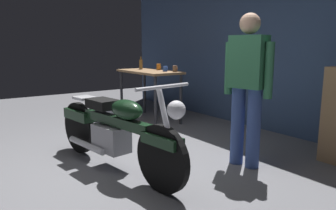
% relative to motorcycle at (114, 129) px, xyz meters
% --- Properties ---
extents(ground_plane, '(12.00, 12.00, 0.00)m').
position_rel_motorcycle_xyz_m(ground_plane, '(0.07, -0.02, -0.45)').
color(ground_plane, slate).
extents(back_wall, '(8.00, 0.12, 3.10)m').
position_rel_motorcycle_xyz_m(back_wall, '(0.07, 2.78, 1.10)').
color(back_wall, '#384C70').
rests_on(back_wall, ground_plane).
extents(workbench, '(1.30, 0.64, 0.90)m').
position_rel_motorcycle_xyz_m(workbench, '(-1.80, 1.59, 0.34)').
color(workbench, '#99724C').
rests_on(workbench, ground_plane).
extents(motorcycle, '(2.18, 0.67, 1.00)m').
position_rel_motorcycle_xyz_m(motorcycle, '(0.00, 0.00, 0.00)').
color(motorcycle, black).
rests_on(motorcycle, ground_plane).
extents(person_standing, '(0.56, 0.29, 1.67)m').
position_rel_motorcycle_xyz_m(person_standing, '(0.73, 1.25, 0.48)').
color(person_standing, '#384F8F').
rests_on(person_standing, ground_plane).
extents(storage_bin, '(0.44, 0.32, 0.34)m').
position_rel_motorcycle_xyz_m(storage_bin, '(-1.95, 0.84, -0.28)').
color(storage_bin, gray).
rests_on(storage_bin, ground_plane).
extents(mug_orange_travel, '(0.11, 0.08, 0.11)m').
position_rel_motorcycle_xyz_m(mug_orange_travel, '(-1.83, 1.81, 0.51)').
color(mug_orange_travel, orange).
rests_on(mug_orange_travel, workbench).
extents(mug_brown_stoneware, '(0.11, 0.08, 0.11)m').
position_rel_motorcycle_xyz_m(mug_brown_stoneware, '(-1.30, 1.78, 0.50)').
color(mug_brown_stoneware, brown).
rests_on(mug_brown_stoneware, workbench).
extents(mug_blue_enamel, '(0.11, 0.08, 0.09)m').
position_rel_motorcycle_xyz_m(mug_blue_enamel, '(-1.47, 1.70, 0.50)').
color(mug_blue_enamel, '#2D51AD').
rests_on(mug_blue_enamel, workbench).
extents(bottle, '(0.06, 0.06, 0.24)m').
position_rel_motorcycle_xyz_m(bottle, '(-2.16, 1.63, 0.55)').
color(bottle, olive).
rests_on(bottle, workbench).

